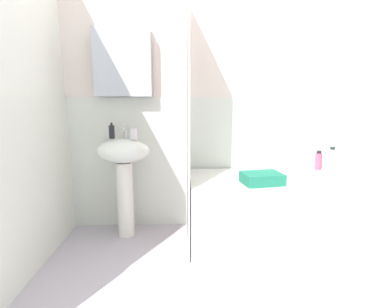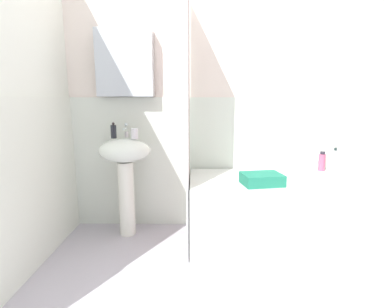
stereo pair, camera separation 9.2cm
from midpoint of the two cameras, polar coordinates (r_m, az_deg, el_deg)
The scene contains 12 objects.
wall_back_tiled at distance 2.69m, azimuth 9.37°, elevation 9.60°, with size 3.60×0.18×2.40m.
wall_left_tiled at distance 2.06m, azimuth -32.06°, elevation 7.26°, with size 0.07×1.81×2.40m.
sink at distance 2.55m, azimuth -11.94°, elevation -2.17°, with size 0.44×0.34×0.86m.
faucet at distance 2.58m, azimuth -11.80°, elevation 4.51°, with size 0.03×0.12×0.12m.
soap_dispenser at distance 2.56m, azimuth -14.11°, elevation 4.33°, with size 0.05×0.05×0.14m.
toothbrush_cup at distance 2.48m, azimuth -10.13°, elevation 3.93°, with size 0.06×0.06×0.09m, color silver.
bathtub at distance 2.57m, azimuth 18.11°, elevation -10.52°, with size 1.51×0.67×0.55m, color white.
shower_curtain at distance 2.29m, azimuth 0.42°, elevation 6.09°, with size 0.01×0.67×2.00m.
lotion_bottle at distance 2.96m, azimuth 29.20°, elevation -1.00°, with size 0.06×0.06×0.21m.
body_wash_bottle at distance 2.92m, azimuth 27.10°, elevation -1.03°, with size 0.06×0.06×0.21m.
conditioner_bottle at distance 2.86m, azimuth 24.91°, elevation -1.40°, with size 0.06×0.06×0.17m.
towel_folded at distance 2.26m, azimuth 14.63°, elevation -4.77°, with size 0.29×0.21×0.08m, color #1E7258.
Camera 2 is at (-0.42, -1.40, 1.18)m, focal length 27.27 mm.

